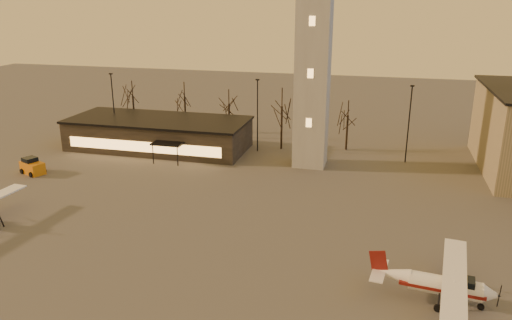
{
  "coord_description": "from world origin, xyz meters",
  "views": [
    {
      "loc": [
        8.57,
        -31.02,
        20.48
      ],
      "look_at": [
        -2.79,
        13.0,
        5.7
      ],
      "focal_mm": 35.0,
      "sensor_mm": 36.0,
      "label": 1
    }
  ],
  "objects_px": {
    "terminal": "(159,133)",
    "cessna_front": "(447,289)",
    "service_cart": "(32,167)",
    "control_tower": "(314,35)"
  },
  "relations": [
    {
      "from": "terminal",
      "to": "service_cart",
      "type": "height_order",
      "value": "terminal"
    },
    {
      "from": "terminal",
      "to": "cessna_front",
      "type": "bearing_deg",
      "value": -40.11
    },
    {
      "from": "service_cart",
      "to": "cessna_front",
      "type": "bearing_deg",
      "value": 3.46
    },
    {
      "from": "control_tower",
      "to": "terminal",
      "type": "relative_size",
      "value": 1.28
    },
    {
      "from": "control_tower",
      "to": "cessna_front",
      "type": "xyz_separation_m",
      "value": [
        13.92,
        -28.27,
        -15.22
      ]
    },
    {
      "from": "control_tower",
      "to": "service_cart",
      "type": "xyz_separation_m",
      "value": [
        -32.39,
        -11.97,
        -15.57
      ]
    },
    {
      "from": "control_tower",
      "to": "service_cart",
      "type": "bearing_deg",
      "value": -159.71
    },
    {
      "from": "terminal",
      "to": "service_cart",
      "type": "relative_size",
      "value": 7.2
    },
    {
      "from": "terminal",
      "to": "cessna_front",
      "type": "height_order",
      "value": "terminal"
    },
    {
      "from": "control_tower",
      "to": "terminal",
      "type": "bearing_deg",
      "value": 174.85
    }
  ]
}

